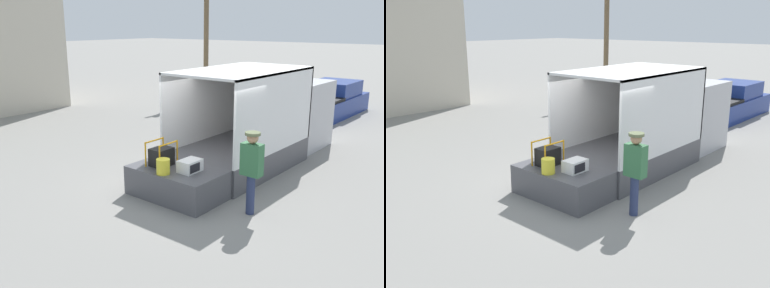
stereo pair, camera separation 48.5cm
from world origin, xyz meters
TOP-DOWN VIEW (x-y plane):
  - ground_plane at (0.00, 0.00)m, footprint 160.00×160.00m
  - box_truck at (3.62, -0.00)m, footprint 6.02×2.27m
  - tailgate_deck at (-0.66, 0.00)m, footprint 1.32×2.16m
  - microwave at (-0.65, -0.38)m, footprint 0.52×0.38m
  - portable_generator at (-0.71, 0.42)m, footprint 0.63×0.48m
  - orange_bucket at (-1.13, -0.01)m, footprint 0.30×0.30m
  - worker_person at (-0.41, -1.82)m, footprint 0.32×0.44m
  - pickup_truck_blue at (10.51, 0.91)m, footprint 5.00×1.94m
  - utility_pole at (12.12, 8.91)m, footprint 1.80×0.28m

SIDE VIEW (x-z plane):
  - ground_plane at x=0.00m, z-range 0.00..0.00m
  - tailgate_deck at x=-0.66m, z-range 0.00..0.69m
  - pickup_truck_blue at x=10.51m, z-range -0.13..1.32m
  - microwave at x=-0.65m, z-range 0.69..0.96m
  - orange_bucket at x=-1.13m, z-range 0.69..1.03m
  - box_truck at x=3.62m, z-range -0.46..2.27m
  - portable_generator at x=-0.71m, z-range 0.62..1.20m
  - worker_person at x=-0.41m, z-range 0.21..1.99m
  - utility_pole at x=12.12m, z-range 0.16..8.07m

